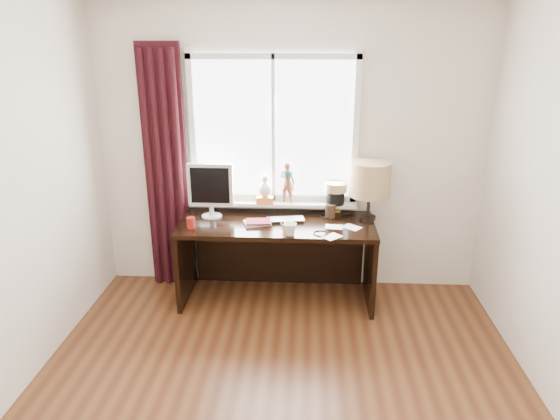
# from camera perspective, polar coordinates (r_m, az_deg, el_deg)

# --- Properties ---
(wall_back) EXTENTS (3.50, 0.00, 2.60)m
(wall_back) POSITION_cam_1_polar(r_m,az_deg,el_deg) (4.54, 1.19, 6.72)
(wall_back) COLOR beige
(wall_back) RESTS_ON ground
(laptop) EXTENTS (0.36, 0.26, 0.03)m
(laptop) POSITION_cam_1_polar(r_m,az_deg,el_deg) (4.37, 0.67, -1.12)
(laptop) COLOR silver
(laptop) RESTS_ON desk
(mug) EXTENTS (0.13, 0.13, 0.11)m
(mug) POSITION_cam_1_polar(r_m,az_deg,el_deg) (4.06, 1.16, -2.16)
(mug) COLOR white
(mug) RESTS_ON desk
(red_cup) EXTENTS (0.07, 0.07, 0.09)m
(red_cup) POSITION_cam_1_polar(r_m,az_deg,el_deg) (4.27, -10.14, -1.45)
(red_cup) COLOR maroon
(red_cup) RESTS_ON desk
(window) EXTENTS (1.52, 0.23, 1.40)m
(window) POSITION_cam_1_polar(r_m,az_deg,el_deg) (4.49, -0.46, 6.70)
(window) COLOR white
(window) RESTS_ON ground
(curtain) EXTENTS (0.38, 0.09, 2.25)m
(curtain) POSITION_cam_1_polar(r_m,az_deg,el_deg) (4.67, -12.93, 4.26)
(curtain) COLOR black
(curtain) RESTS_ON floor
(desk) EXTENTS (1.70, 0.70, 0.75)m
(desk) POSITION_cam_1_polar(r_m,az_deg,el_deg) (4.53, -0.28, -3.88)
(desk) COLOR black
(desk) RESTS_ON floor
(monitor) EXTENTS (0.40, 0.18, 0.49)m
(monitor) POSITION_cam_1_polar(r_m,az_deg,el_deg) (4.43, -7.95, 2.59)
(monitor) COLOR beige
(monitor) RESTS_ON desk
(notebook_stack) EXTENTS (0.26, 0.22, 0.03)m
(notebook_stack) POSITION_cam_1_polar(r_m,az_deg,el_deg) (4.31, -2.59, -1.42)
(notebook_stack) COLOR beige
(notebook_stack) RESTS_ON desk
(brush_holder) EXTENTS (0.09, 0.09, 0.25)m
(brush_holder) POSITION_cam_1_polar(r_m,az_deg,el_deg) (4.48, 5.77, -0.08)
(brush_holder) COLOR black
(brush_holder) RESTS_ON desk
(icon_frame) EXTENTS (0.10, 0.02, 0.13)m
(icon_frame) POSITION_cam_1_polar(r_m,az_deg,el_deg) (4.60, 6.30, 0.51)
(icon_frame) COLOR gold
(icon_frame) RESTS_ON desk
(table_lamp) EXTENTS (0.35, 0.35, 0.52)m
(table_lamp) POSITION_cam_1_polar(r_m,az_deg,el_deg) (4.38, 10.26, 3.41)
(table_lamp) COLOR black
(table_lamp) RESTS_ON desk
(loose_papers) EXTENTS (0.36, 0.40, 0.00)m
(loose_papers) POSITION_cam_1_polar(r_m,az_deg,el_deg) (4.20, 6.81, -2.30)
(loose_papers) COLOR white
(loose_papers) RESTS_ON desk
(desk_cables) EXTENTS (0.56, 0.56, 0.01)m
(desk_cables) POSITION_cam_1_polar(r_m,az_deg,el_deg) (4.31, 3.60, -1.63)
(desk_cables) COLOR black
(desk_cables) RESTS_ON desk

